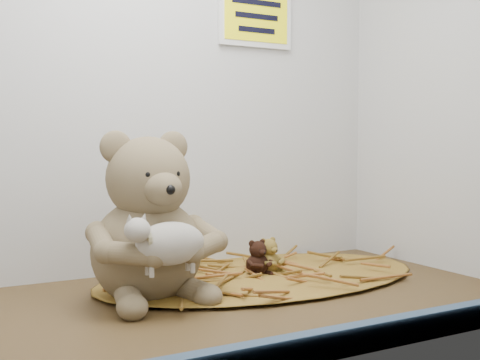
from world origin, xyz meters
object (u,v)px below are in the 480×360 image
toy_lamb (170,244)px  mini_teddy_tan (268,253)px  main_teddy (147,215)px  mini_teddy_brown (257,256)px

toy_lamb → mini_teddy_tan: toy_lamb is taller
main_teddy → toy_lamb: size_ratio=1.96×
main_teddy → mini_teddy_tan: size_ratio=4.09×
main_teddy → toy_lamb: bearing=-92.2°
main_teddy → mini_teddy_tan: main_teddy is taller
toy_lamb → main_teddy: bearing=90.0°
toy_lamb → mini_teddy_brown: (23.86, 13.82, -6.36)cm
main_teddy → mini_teddy_tan: 28.76cm
mini_teddy_tan → mini_teddy_brown: size_ratio=1.02×
main_teddy → toy_lamb: (0.00, -10.39, -3.32)cm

